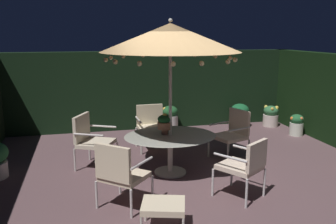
{
  "coord_description": "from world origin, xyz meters",
  "views": [
    {
      "loc": [
        -1.73,
        -5.56,
        2.46
      ],
      "look_at": [
        -0.27,
        0.57,
        1.09
      ],
      "focal_mm": 38.54,
      "sensor_mm": 36.0,
      "label": 1
    }
  ],
  "objects_px": {
    "ottoman_footrest": "(163,206)",
    "potted_plant_right_near": "(240,115)",
    "patio_chair_north": "(120,172)",
    "patio_chair_northeast": "(245,164)",
    "patio_chair_east": "(233,131)",
    "patio_umbrella": "(170,38)",
    "patio_dining_table": "(170,141)",
    "potted_plant_left_far": "(170,117)",
    "patio_chair_south": "(91,137)",
    "potted_plant_back_left": "(271,116)",
    "patio_chair_southeast": "(151,123)",
    "centerpiece_planter": "(165,122)",
    "potted_plant_back_center": "(296,124)"
  },
  "relations": [
    {
      "from": "patio_dining_table",
      "to": "centerpiece_planter",
      "type": "distance_m",
      "value": 0.35
    },
    {
      "from": "centerpiece_planter",
      "to": "potted_plant_back_center",
      "type": "distance_m",
      "value": 4.08
    },
    {
      "from": "patio_chair_north",
      "to": "potted_plant_back_left",
      "type": "relative_size",
      "value": 1.76
    },
    {
      "from": "patio_dining_table",
      "to": "potted_plant_back_left",
      "type": "bearing_deg",
      "value": 37.47
    },
    {
      "from": "patio_chair_north",
      "to": "ottoman_footrest",
      "type": "distance_m",
      "value": 0.89
    },
    {
      "from": "patio_chair_east",
      "to": "potted_plant_right_near",
      "type": "height_order",
      "value": "patio_chair_east"
    },
    {
      "from": "potted_plant_right_near",
      "to": "patio_chair_southeast",
      "type": "bearing_deg",
      "value": -154.57
    },
    {
      "from": "patio_chair_southeast",
      "to": "patio_dining_table",
      "type": "bearing_deg",
      "value": -88.07
    },
    {
      "from": "patio_chair_east",
      "to": "potted_plant_left_far",
      "type": "relative_size",
      "value": 1.54
    },
    {
      "from": "potted_plant_back_left",
      "to": "patio_chair_southeast",
      "type": "bearing_deg",
      "value": -162.05
    },
    {
      "from": "patio_dining_table",
      "to": "patio_chair_south",
      "type": "relative_size",
      "value": 1.65
    },
    {
      "from": "patio_umbrella",
      "to": "patio_chair_south",
      "type": "relative_size",
      "value": 2.73
    },
    {
      "from": "centerpiece_planter",
      "to": "patio_chair_southeast",
      "type": "relative_size",
      "value": 0.4
    },
    {
      "from": "patio_chair_south",
      "to": "potted_plant_left_far",
      "type": "xyz_separation_m",
      "value": [
        2.08,
        2.27,
        -0.25
      ]
    },
    {
      "from": "patio_chair_north",
      "to": "potted_plant_left_far",
      "type": "xyz_separation_m",
      "value": [
        1.73,
        4.08,
        -0.24
      ]
    },
    {
      "from": "patio_umbrella",
      "to": "potted_plant_left_far",
      "type": "distance_m",
      "value": 3.67
    },
    {
      "from": "patio_chair_east",
      "to": "potted_plant_back_center",
      "type": "distance_m",
      "value": 2.48
    },
    {
      "from": "potted_plant_left_far",
      "to": "potted_plant_back_center",
      "type": "relative_size",
      "value": 1.19
    },
    {
      "from": "potted_plant_left_far",
      "to": "patio_chair_southeast",
      "type": "bearing_deg",
      "value": -118.19
    },
    {
      "from": "patio_chair_south",
      "to": "potted_plant_back_center",
      "type": "bearing_deg",
      "value": 11.33
    },
    {
      "from": "patio_dining_table",
      "to": "patio_chair_southeast",
      "type": "xyz_separation_m",
      "value": [
        -0.05,
        1.51,
        -0.04
      ]
    },
    {
      "from": "patio_dining_table",
      "to": "patio_umbrella",
      "type": "height_order",
      "value": "patio_umbrella"
    },
    {
      "from": "patio_umbrella",
      "to": "potted_plant_back_left",
      "type": "distance_m",
      "value": 4.84
    },
    {
      "from": "patio_chair_south",
      "to": "potted_plant_back_center",
      "type": "relative_size",
      "value": 1.88
    },
    {
      "from": "patio_chair_south",
      "to": "potted_plant_right_near",
      "type": "bearing_deg",
      "value": 27.89
    },
    {
      "from": "ottoman_footrest",
      "to": "potted_plant_right_near",
      "type": "bearing_deg",
      "value": 55.81
    },
    {
      "from": "patio_chair_north",
      "to": "patio_umbrella",
      "type": "bearing_deg",
      "value": 48.39
    },
    {
      "from": "patio_chair_northeast",
      "to": "potted_plant_right_near",
      "type": "relative_size",
      "value": 1.49
    },
    {
      "from": "ottoman_footrest",
      "to": "potted_plant_right_near",
      "type": "distance_m",
      "value": 5.61
    },
    {
      "from": "centerpiece_planter",
      "to": "ottoman_footrest",
      "type": "distance_m",
      "value": 2.08
    },
    {
      "from": "centerpiece_planter",
      "to": "patio_chair_north",
      "type": "relative_size",
      "value": 0.38
    },
    {
      "from": "patio_dining_table",
      "to": "ottoman_footrest",
      "type": "bearing_deg",
      "value": -106.36
    },
    {
      "from": "centerpiece_planter",
      "to": "patio_chair_south",
      "type": "bearing_deg",
      "value": 155.08
    },
    {
      "from": "patio_chair_northeast",
      "to": "patio_dining_table",
      "type": "bearing_deg",
      "value": 124.22
    },
    {
      "from": "patio_dining_table",
      "to": "potted_plant_left_far",
      "type": "bearing_deg",
      "value": 76.32
    },
    {
      "from": "patio_umbrella",
      "to": "patio_chair_southeast",
      "type": "distance_m",
      "value": 2.38
    },
    {
      "from": "patio_chair_east",
      "to": "patio_umbrella",
      "type": "bearing_deg",
      "value": -159.64
    },
    {
      "from": "centerpiece_planter",
      "to": "patio_chair_east",
      "type": "distance_m",
      "value": 1.62
    },
    {
      "from": "patio_umbrella",
      "to": "centerpiece_planter",
      "type": "distance_m",
      "value": 1.47
    },
    {
      "from": "patio_umbrella",
      "to": "patio_chair_south",
      "type": "xyz_separation_m",
      "value": [
        -1.37,
        0.67,
        -1.83
      ]
    },
    {
      "from": "patio_chair_east",
      "to": "patio_chair_southeast",
      "type": "xyz_separation_m",
      "value": [
        -1.48,
        0.98,
        0.01
      ]
    },
    {
      "from": "patio_umbrella",
      "to": "patio_chair_southeast",
      "type": "bearing_deg",
      "value": 91.93
    },
    {
      "from": "patio_chair_northeast",
      "to": "potted_plant_back_center",
      "type": "relative_size",
      "value": 1.77
    },
    {
      "from": "patio_chair_southeast",
      "to": "potted_plant_back_center",
      "type": "relative_size",
      "value": 1.78
    },
    {
      "from": "potted_plant_back_center",
      "to": "potted_plant_right_near",
      "type": "relative_size",
      "value": 0.84
    },
    {
      "from": "patio_chair_north",
      "to": "ottoman_footrest",
      "type": "relative_size",
      "value": 1.51
    },
    {
      "from": "ottoman_footrest",
      "to": "potted_plant_left_far",
      "type": "distance_m",
      "value": 4.97
    },
    {
      "from": "patio_chair_south",
      "to": "potted_plant_back_center",
      "type": "height_order",
      "value": "patio_chair_south"
    },
    {
      "from": "centerpiece_planter",
      "to": "patio_chair_east",
      "type": "bearing_deg",
      "value": 16.76
    },
    {
      "from": "potted_plant_left_far",
      "to": "patio_chair_northeast",
      "type": "bearing_deg",
      "value": -88.18
    }
  ]
}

